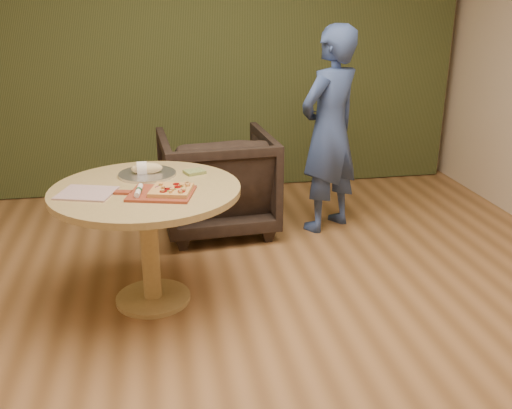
{
  "coord_description": "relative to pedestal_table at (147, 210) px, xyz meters",
  "views": [
    {
      "loc": [
        -0.53,
        -2.5,
        1.82
      ],
      "look_at": [
        -0.02,
        0.25,
        0.78
      ],
      "focal_mm": 40.0,
      "sensor_mm": 36.0,
      "label": 1
    }
  ],
  "objects": [
    {
      "name": "bread_roll",
      "position": [
        0.0,
        0.24,
        0.18
      ],
      "size": [
        0.19,
        0.09,
        0.09
      ],
      "color": "#E1C989",
      "rests_on": "serving_tray"
    },
    {
      "name": "green_packet",
      "position": [
        0.3,
        0.22,
        0.15
      ],
      "size": [
        0.15,
        0.13,
        0.02
      ],
      "primitive_type": "cube",
      "rotation": [
        0.0,
        0.0,
        0.35
      ],
      "color": "#5D6F32",
      "rests_on": "pedestal_table"
    },
    {
      "name": "pedestal_table",
      "position": [
        0.0,
        0.0,
        0.0
      ],
      "size": [
        1.11,
        1.11,
        0.75
      ],
      "rotation": [
        0.0,
        0.0,
        -0.07
      ],
      "color": "tan",
      "rests_on": "ground"
    },
    {
      "name": "armchair",
      "position": [
        0.54,
        1.09,
        -0.17
      ],
      "size": [
        0.9,
        0.85,
        0.89
      ],
      "primitive_type": "imported",
      "rotation": [
        0.0,
        0.0,
        3.2
      ],
      "color": "black",
      "rests_on": "ground"
    },
    {
      "name": "flatbread_pizza",
      "position": [
        0.15,
        -0.15,
        0.17
      ],
      "size": [
        0.27,
        0.27,
        0.04
      ],
      "rotation": [
        0.0,
        0.0,
        -0.27
      ],
      "color": "#E0A957",
      "rests_on": "pizza_paddle"
    },
    {
      "name": "cutlery_roll",
      "position": [
        -0.04,
        -0.14,
        0.17
      ],
      "size": [
        0.05,
        0.2,
        0.03
      ],
      "rotation": [
        0.0,
        0.0,
        -0.12
      ],
      "color": "silver",
      "rests_on": "pizza_paddle"
    },
    {
      "name": "person_standing",
      "position": [
        1.42,
        0.97,
        0.2
      ],
      "size": [
        0.7,
        0.64,
        1.61
      ],
      "primitive_type": "imported",
      "rotation": [
        0.0,
        0.0,
        3.7
      ],
      "color": "#334A81",
      "rests_on": "ground"
    },
    {
      "name": "room_shell",
      "position": [
        0.59,
        -0.72,
        0.79
      ],
      "size": [
        5.04,
        6.04,
        2.84
      ],
      "color": "#9C6B3E",
      "rests_on": "ground"
    },
    {
      "name": "newspaper",
      "position": [
        -0.33,
        -0.06,
        0.15
      ],
      "size": [
        0.36,
        0.33,
        0.01
      ],
      "primitive_type": "cube",
      "rotation": [
        0.0,
        0.0,
        -0.31
      ],
      "color": "silver",
      "rests_on": "pedestal_table"
    },
    {
      "name": "serving_tray",
      "position": [
        0.01,
        0.24,
        0.15
      ],
      "size": [
        0.36,
        0.36,
        0.02
      ],
      "color": "silver",
      "rests_on": "pedestal_table"
    },
    {
      "name": "pizza_paddle",
      "position": [
        0.08,
        -0.15,
        0.15
      ],
      "size": [
        0.47,
        0.36,
        0.01
      ],
      "rotation": [
        0.0,
        0.0,
        -0.27
      ],
      "color": "#983E26",
      "rests_on": "pedestal_table"
    },
    {
      "name": "curtain",
      "position": [
        0.59,
        2.18,
        0.79
      ],
      "size": [
        4.8,
        0.14,
        2.78
      ],
      "primitive_type": "cube",
      "color": "#2E3719",
      "rests_on": "ground"
    }
  ]
}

